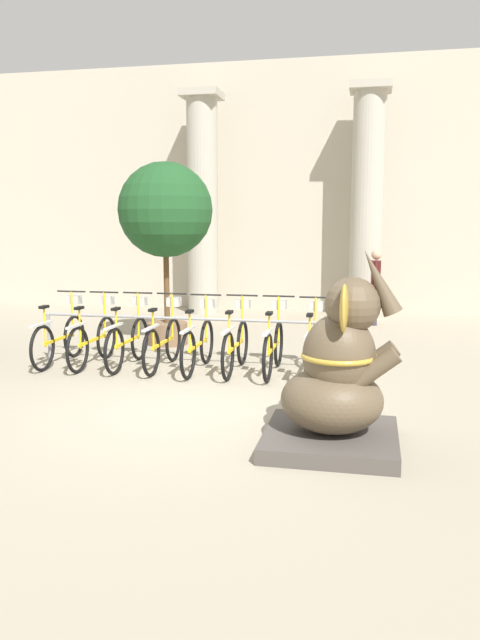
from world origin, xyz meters
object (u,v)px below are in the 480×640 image
at_px(bicycle_6, 274,345).
at_px(bicycle_7, 312,347).
at_px(bicycle_5, 236,344).
at_px(bicycle_2, 128,339).
at_px(bicycle_4, 199,343).
at_px(bicycle_3, 164,341).
at_px(bicycle_1, 94,338).
at_px(potted_tree, 165,215).
at_px(elephant_statue, 337,381).
at_px(bicycle_0, 60,337).
at_px(person_pedestrian, 376,280).

distance_m(bicycle_6, bicycle_7, 0.56).
bearing_deg(bicycle_5, bicycle_2, -179.92).
bearing_deg(bicycle_4, bicycle_6, 2.71).
bearing_deg(bicycle_4, bicycle_2, 177.85).
bearing_deg(bicycle_2, bicycle_4, -2.15).
bearing_deg(bicycle_2, bicycle_6, 0.28).
bearing_deg(bicycle_4, bicycle_5, 4.52).
relative_size(bicycle_3, bicycle_7, 1.00).
bearing_deg(bicycle_1, potted_tree, 72.78).
distance_m(bicycle_1, elephant_statue, 4.77).
bearing_deg(bicycle_1, bicycle_4, -0.62).
xyz_separation_m(bicycle_0, bicycle_5, (2.78, 0.03, 0.00)).
distance_m(bicycle_7, elephant_statue, 2.86).
height_order(bicycle_3, person_pedestrian, person_pedestrian).
relative_size(bicycle_0, bicycle_3, 1.00).
relative_size(elephant_statue, potted_tree, 0.61).
bearing_deg(bicycle_4, potted_tree, 120.78).
xyz_separation_m(bicycle_2, bicycle_4, (1.11, -0.04, 0.00)).
height_order(bicycle_1, person_pedestrian, person_pedestrian).
bearing_deg(elephant_statue, bicycle_2, 139.17).
height_order(bicycle_6, potted_tree, potted_tree).
height_order(bicycle_2, person_pedestrian, person_pedestrian).
distance_m(bicycle_0, elephant_statue, 5.22).
xyz_separation_m(bicycle_2, bicycle_5, (1.67, 0.00, 0.00)).
xyz_separation_m(bicycle_2, person_pedestrian, (3.66, 4.77, 0.53)).
height_order(bicycle_5, bicycle_7, same).
height_order(bicycle_5, potted_tree, potted_tree).
relative_size(bicycle_5, bicycle_7, 1.00).
height_order(elephant_statue, person_pedestrian, elephant_statue).
distance_m(bicycle_3, potted_tree, 2.65).
bearing_deg(bicycle_3, person_pedestrian, 56.92).
relative_size(bicycle_3, bicycle_5, 1.00).
xyz_separation_m(bicycle_4, bicycle_6, (1.11, 0.05, 0.00)).
height_order(bicycle_0, bicycle_3, same).
relative_size(bicycle_0, bicycle_1, 1.00).
height_order(bicycle_7, person_pedestrian, person_pedestrian).
bearing_deg(bicycle_5, bicycle_7, -1.59).
xyz_separation_m(bicycle_6, bicycle_7, (0.56, -0.04, 0.00)).
xyz_separation_m(bicycle_0, bicycle_4, (2.22, -0.02, 0.00)).
distance_m(bicycle_3, bicycle_5, 1.11).
bearing_deg(bicycle_6, bicycle_5, -179.11).
bearing_deg(elephant_statue, bicycle_6, 110.40).
bearing_deg(person_pedestrian, bicycle_6, -106.79).
distance_m(bicycle_2, bicycle_4, 1.11).
xyz_separation_m(bicycle_1, bicycle_6, (2.78, 0.03, 0.00)).
xyz_separation_m(bicycle_6, elephant_statue, (1.06, -2.85, 0.24)).
height_order(bicycle_2, bicycle_7, same).
xyz_separation_m(bicycle_1, elephant_statue, (3.84, -2.81, 0.24)).
height_order(bicycle_3, bicycle_6, same).
height_order(bicycle_2, bicycle_4, same).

